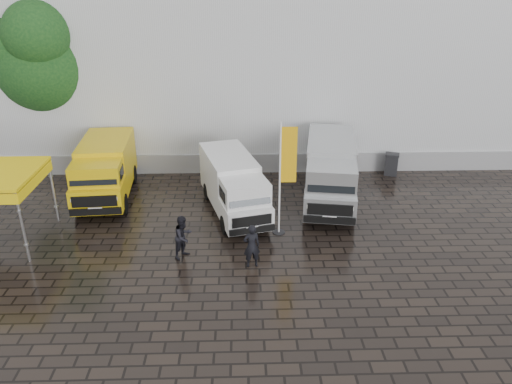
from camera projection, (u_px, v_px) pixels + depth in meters
ground at (270, 248)px, 19.05m from camera, size 120.00×120.00×0.00m
exhibition_hall at (289, 35)px, 31.29m from camera, size 44.00×16.00×12.00m
hall_plinth at (300, 163)px, 26.17m from camera, size 44.00×0.15×1.00m
van_yellow at (105, 172)px, 22.83m from camera, size 2.57×5.73×2.57m
van_white at (234, 187)px, 21.43m from camera, size 3.24×5.86×2.41m
van_silver at (330, 173)px, 22.45m from camera, size 3.09×6.59×2.75m
flagpole at (285, 174)px, 19.18m from camera, size 0.88×0.50×4.62m
tree at (43, 58)px, 25.12m from camera, size 4.96×4.96×8.91m
wheelie_bin at (391, 164)px, 25.79m from camera, size 0.86×0.86×1.13m
person_front at (252, 246)px, 17.59m from camera, size 0.67×0.50×1.65m
person_tent at (183, 237)px, 18.20m from camera, size 0.98×1.02×1.65m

